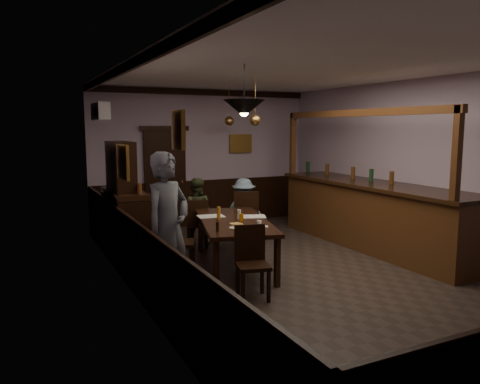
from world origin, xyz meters
TOP-DOWN VIEW (x-y plane):
  - room at (0.00, 0.00)m, footprint 5.01×8.01m
  - dining_table at (-0.80, 0.73)m, footprint 1.55×2.39m
  - chair_far_left at (-0.89, 2.08)m, footprint 0.48×0.48m
  - chair_far_right at (-0.04, 1.83)m, footprint 0.58×0.58m
  - chair_near at (-1.15, -0.54)m, footprint 0.49×0.49m
  - chair_side at (-1.75, 0.80)m, footprint 0.59×0.59m
  - person_standing at (-2.14, -0.19)m, footprint 0.82×0.73m
  - person_seated_left at (-0.82, 2.35)m, footprint 0.76×0.72m
  - person_seated_right at (0.05, 2.10)m, footprint 0.91×0.81m
  - newspaper_left at (-1.01, 1.16)m, footprint 0.46×0.35m
  - newspaper_right at (-0.42, 0.84)m, footprint 0.50×0.43m
  - napkin at (-0.89, 0.46)m, footprint 0.18×0.18m
  - saucer at (-0.64, 0.08)m, footprint 0.15×0.15m
  - coffee_cup at (-0.68, 0.14)m, footprint 0.10×0.10m
  - pastry_plate at (-1.02, 0.17)m, footprint 0.22×0.22m
  - pastry_ring_a at (-0.99, 0.25)m, footprint 0.13×0.13m
  - pastry_ring_b at (-0.95, 0.24)m, footprint 0.13×0.13m
  - soda_can at (-0.75, 0.57)m, footprint 0.07×0.07m
  - beer_glass at (-1.00, 0.87)m, footprint 0.06×0.06m
  - water_glass at (-0.69, 0.77)m, footprint 0.06×0.06m
  - pepper_mill at (-1.35, 0.11)m, footprint 0.04×0.04m
  - sideboard at (-2.21, 1.98)m, footprint 0.53×1.47m
  - bar_counter at (1.99, 0.74)m, footprint 1.03×4.43m
  - door_back at (-0.90, 3.95)m, footprint 0.90×0.06m
  - ac_unit at (-2.38, 2.90)m, footprint 0.20×0.85m
  - picture_left_small at (-2.46, -1.60)m, footprint 0.04×0.28m
  - picture_left_large at (-2.46, 0.80)m, footprint 0.04×0.62m
  - picture_back at (0.90, 3.96)m, footprint 0.55×0.04m
  - pendant_iron at (-1.01, -0.04)m, footprint 0.56×0.56m
  - pendant_brass_mid at (0.10, 1.74)m, footprint 0.20×0.20m
  - pendant_brass_far at (0.30, 3.28)m, footprint 0.20×0.20m

SIDE VIEW (x-z plane):
  - chair_far_left at x=-0.89m, z-range 0.04..0.93m
  - chair_near at x=-1.15m, z-range 0.04..0.98m
  - chair_side at x=-1.75m, z-range 0.05..1.06m
  - chair_far_right at x=-0.04m, z-range 0.05..1.07m
  - person_seated_right at x=0.05m, z-range 0.00..1.22m
  - person_seated_left at x=-0.82m, z-range 0.00..1.25m
  - bar_counter at x=1.99m, z-range -0.61..1.86m
  - dining_table at x=-0.80m, z-range 0.31..1.06m
  - napkin at x=-0.89m, z-range 0.75..0.75m
  - newspaper_left at x=-1.01m, z-range 0.75..0.76m
  - newspaper_right at x=-0.42m, z-range 0.75..0.76m
  - saucer at x=-0.64m, z-range 0.75..0.76m
  - pastry_plate at x=-1.02m, z-range 0.75..0.76m
  - sideboard at x=-2.21m, z-range -0.19..1.75m
  - pastry_ring_a at x=-0.99m, z-range 0.77..0.81m
  - pastry_ring_b at x=-0.95m, z-range 0.77..0.81m
  - coffee_cup at x=-0.68m, z-range 0.76..0.84m
  - soda_can at x=-0.75m, z-range 0.75..0.87m
  - pepper_mill at x=-1.35m, z-range 0.75..0.89m
  - water_glass at x=-0.69m, z-range 0.75..0.90m
  - beer_glass at x=-1.00m, z-range 0.75..0.95m
  - person_standing at x=-2.14m, z-range 0.00..1.88m
  - door_back at x=-0.90m, z-range 0.00..2.10m
  - room at x=0.00m, z-range -0.01..3.01m
  - picture_left_large at x=-2.46m, z-range 1.46..1.94m
  - picture_back at x=0.90m, z-range 1.59..2.01m
  - picture_left_small at x=-2.46m, z-range 1.97..2.33m
  - pendant_brass_mid at x=0.10m, z-range 1.89..2.70m
  - pendant_brass_far at x=0.30m, z-range 1.89..2.70m
  - pendant_iron at x=-1.01m, z-range 2.08..2.77m
  - ac_unit at x=-2.38m, z-range 2.30..2.60m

